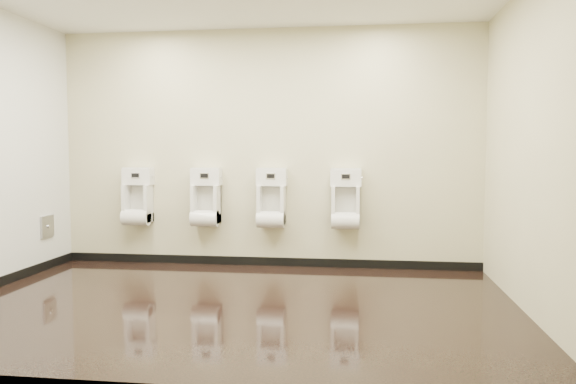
% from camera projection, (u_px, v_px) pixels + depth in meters
% --- Properties ---
extents(ground, '(5.00, 3.50, 0.00)m').
position_uv_depth(ground, '(234.00, 304.00, 5.00)').
color(ground, black).
rests_on(ground, ground).
extents(back_wall, '(5.00, 0.02, 2.80)m').
position_uv_depth(back_wall, '(267.00, 148.00, 6.63)').
color(back_wall, beige).
rests_on(back_wall, ground).
extents(front_wall, '(5.00, 0.02, 2.80)m').
position_uv_depth(front_wall, '(162.00, 144.00, 3.17)').
color(front_wall, beige).
rests_on(front_wall, ground).
extents(right_wall, '(0.02, 3.50, 2.80)m').
position_uv_depth(right_wall, '(532.00, 146.00, 4.57)').
color(right_wall, beige).
rests_on(right_wall, ground).
extents(skirting_back, '(5.00, 0.02, 0.10)m').
position_uv_depth(skirting_back, '(267.00, 261.00, 6.71)').
color(skirting_back, black).
rests_on(skirting_back, ground).
extents(access_panel, '(0.04, 0.25, 0.25)m').
position_uv_depth(access_panel, '(47.00, 226.00, 6.47)').
color(access_panel, '#9E9EA3').
rests_on(access_panel, left_wall).
extents(urinal_0, '(0.36, 0.27, 0.68)m').
position_uv_depth(urinal_0, '(137.00, 201.00, 6.76)').
color(urinal_0, silver).
rests_on(urinal_0, back_wall).
extents(urinal_1, '(0.36, 0.27, 0.68)m').
position_uv_depth(urinal_1, '(206.00, 202.00, 6.65)').
color(urinal_1, silver).
rests_on(urinal_1, back_wall).
extents(urinal_2, '(0.36, 0.27, 0.68)m').
position_uv_depth(urinal_2, '(271.00, 202.00, 6.55)').
color(urinal_2, silver).
rests_on(urinal_2, back_wall).
extents(urinal_3, '(0.36, 0.27, 0.68)m').
position_uv_depth(urinal_3, '(346.00, 203.00, 6.43)').
color(urinal_3, silver).
rests_on(urinal_3, back_wall).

